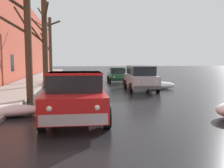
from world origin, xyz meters
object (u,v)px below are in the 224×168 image
(bare_tree_second_along_sidewalk, at_px, (27,39))
(pickup_truck_red_approaching_near_lane, at_px, (76,95))
(bare_tree_mid_block, at_px, (44,41))
(suv_silver_parked_kerbside_close, at_px, (140,77))
(bare_tree_far_down_block, at_px, (50,48))
(sedan_green_parked_kerbside_mid, at_px, (117,75))

(bare_tree_second_along_sidewalk, xyz_separation_m, pickup_truck_red_approaching_near_lane, (2.38, -3.92, -2.34))
(bare_tree_mid_block, xyz_separation_m, suv_silver_parked_kerbside_close, (7.07, -3.28, -2.74))
(bare_tree_second_along_sidewalk, bearing_deg, bare_tree_mid_block, 89.72)
(bare_tree_mid_block, bearing_deg, bare_tree_far_down_block, 90.42)
(bare_tree_mid_block, distance_m, pickup_truck_red_approaching_near_lane, 11.79)
(bare_tree_second_along_sidewalk, distance_m, suv_silver_parked_kerbside_close, 8.46)
(bare_tree_second_along_sidewalk, xyz_separation_m, suv_silver_parked_kerbside_close, (7.11, 4.00, -2.23))
(pickup_truck_red_approaching_near_lane, xyz_separation_m, suv_silver_parked_kerbside_close, (4.73, 7.91, 0.11))
(bare_tree_mid_block, bearing_deg, suv_silver_parked_kerbside_close, -24.89)
(pickup_truck_red_approaching_near_lane, distance_m, sedan_green_parked_kerbside_mid, 15.45)
(bare_tree_mid_block, height_order, bare_tree_far_down_block, bare_tree_far_down_block)
(bare_tree_second_along_sidewalk, bearing_deg, suv_silver_parked_kerbside_close, 29.35)
(bare_tree_second_along_sidewalk, distance_m, bare_tree_mid_block, 7.30)
(bare_tree_far_down_block, bearing_deg, sedan_green_parked_kerbside_mid, -8.14)
(bare_tree_mid_block, relative_size, suv_silver_parked_kerbside_close, 1.48)
(bare_tree_mid_block, height_order, suv_silver_parked_kerbside_close, bare_tree_mid_block)
(bare_tree_mid_block, distance_m, suv_silver_parked_kerbside_close, 8.27)
(pickup_truck_red_approaching_near_lane, height_order, suv_silver_parked_kerbside_close, suv_silver_parked_kerbside_close)
(bare_tree_far_down_block, distance_m, pickup_truck_red_approaching_near_lane, 16.18)
(bare_tree_mid_block, height_order, pickup_truck_red_approaching_near_lane, bare_tree_mid_block)
(suv_silver_parked_kerbside_close, height_order, sedan_green_parked_kerbside_mid, suv_silver_parked_kerbside_close)
(bare_tree_far_down_block, xyz_separation_m, pickup_truck_red_approaching_near_lane, (2.38, -15.80, -2.59))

